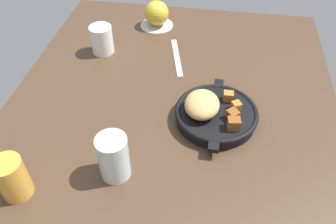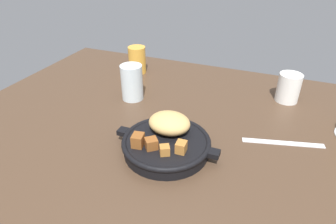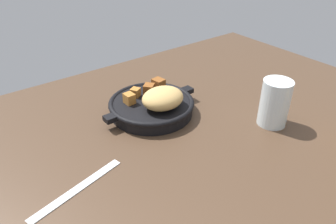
% 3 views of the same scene
% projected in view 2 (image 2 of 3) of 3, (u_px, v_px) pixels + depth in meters
% --- Properties ---
extents(ground_plane, '(1.17, 0.85, 0.02)m').
position_uv_depth(ground_plane, '(174.00, 127.00, 0.77)').
color(ground_plane, '#473323').
extents(cast_iron_skillet, '(0.24, 0.20, 0.08)m').
position_uv_depth(cast_iron_skillet, '(167.00, 141.00, 0.66)').
color(cast_iron_skillet, black).
rests_on(cast_iron_skillet, ground_plane).
extents(butter_knife, '(0.19, 0.06, 0.00)m').
position_uv_depth(butter_knife, '(283.00, 143.00, 0.69)').
color(butter_knife, silver).
rests_on(butter_knife, ground_plane).
extents(water_glass_tall, '(0.06, 0.06, 0.11)m').
position_uv_depth(water_glass_tall, '(132.00, 82.00, 0.86)').
color(water_glass_tall, silver).
rests_on(water_glass_tall, ground_plane).
extents(juice_glass_amber, '(0.06, 0.06, 0.09)m').
position_uv_depth(juice_glass_amber, '(137.00, 60.00, 1.03)').
color(juice_glass_amber, gold).
rests_on(juice_glass_amber, ground_plane).
extents(white_creamer_pitcher, '(0.07, 0.07, 0.09)m').
position_uv_depth(white_creamer_pitcher, '(289.00, 88.00, 0.85)').
color(white_creamer_pitcher, white).
rests_on(white_creamer_pitcher, ground_plane).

